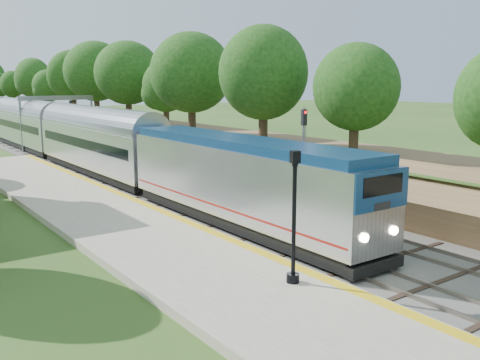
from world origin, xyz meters
TOP-DOWN VIEW (x-y plane):
  - trackbed at (2.00, 60.00)m, footprint 9.50×170.00m
  - platform at (-5.20, 16.00)m, footprint 6.40×68.00m
  - yellow_stripe at (-2.35, 16.00)m, footprint 0.55×68.00m
  - embankment at (10.35, 60.00)m, footprint 10.64×170.00m
  - signal_gantry at (2.47, 54.99)m, footprint 8.40×0.38m
  - train at (0.00, 68.42)m, footprint 3.13×125.50m
  - lamppost_far at (-3.58, 7.84)m, footprint 0.49×0.49m
  - signal_farside at (6.20, 18.04)m, footprint 0.33×0.26m

SIDE VIEW (x-z plane):
  - trackbed at x=2.00m, z-range -0.07..0.21m
  - platform at x=-5.20m, z-range 0.00..0.38m
  - yellow_stripe at x=-2.35m, z-range 0.38..0.39m
  - embankment at x=10.35m, z-range -3.89..7.80m
  - train at x=0.00m, z-range 0.05..4.65m
  - lamppost_far at x=-3.58m, z-range 0.11..5.09m
  - signal_farside at x=6.20m, z-range 0.80..6.88m
  - signal_gantry at x=2.47m, z-range 1.72..7.92m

